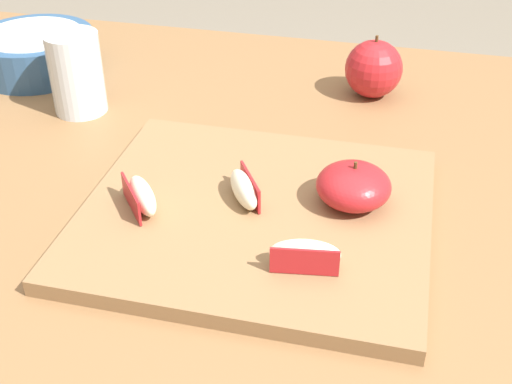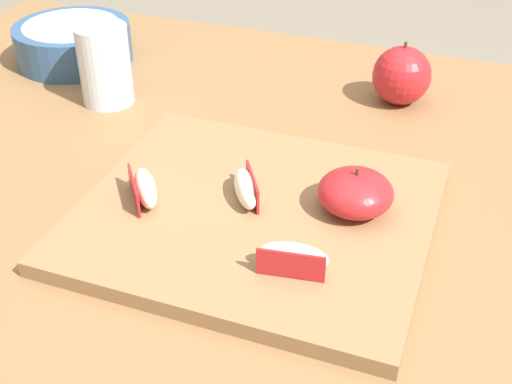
{
  "view_description": "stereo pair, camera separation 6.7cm",
  "coord_description": "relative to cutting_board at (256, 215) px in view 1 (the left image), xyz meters",
  "views": [
    {
      "loc": [
        0.14,
        -0.6,
        1.15
      ],
      "look_at": [
        0.02,
        -0.07,
        0.78
      ],
      "focal_mm": 47.46,
      "sensor_mm": 36.0,
      "label": 1
    },
    {
      "loc": [
        0.21,
        -0.58,
        1.15
      ],
      "look_at": [
        0.02,
        -0.07,
        0.78
      ],
      "focal_mm": 47.46,
      "sensor_mm": 36.0,
      "label": 2
    }
  ],
  "objects": [
    {
      "name": "apple_wedge_left",
      "position": [
        -0.11,
        -0.03,
        0.02
      ],
      "size": [
        0.06,
        0.06,
        0.03
      ],
      "color": "#F4EACC",
      "rests_on": "cutting_board"
    },
    {
      "name": "apple_wedge_middle",
      "position": [
        -0.02,
        0.01,
        0.02
      ],
      "size": [
        0.05,
        0.07,
        0.03
      ],
      "color": "#F4EACC",
      "rests_on": "cutting_board"
    },
    {
      "name": "ceramic_fruit_bowl",
      "position": [
        -0.4,
        0.29,
        0.02
      ],
      "size": [
        0.17,
        0.17,
        0.06
      ],
      "color": "#2D517A",
      "rests_on": "dining_table"
    },
    {
      "name": "drinking_glass_water",
      "position": [
        -0.28,
        0.19,
        0.04
      ],
      "size": [
        0.07,
        0.07,
        0.1
      ],
      "color": "silver",
      "rests_on": "dining_table"
    },
    {
      "name": "dining_table",
      "position": [
        -0.02,
        0.07,
        -0.11
      ],
      "size": [
        1.25,
        0.87,
        0.74
      ],
      "color": "brown",
      "rests_on": "ground_plane"
    },
    {
      "name": "apple_wedge_front",
      "position": [
        0.06,
        -0.08,
        0.02
      ],
      "size": [
        0.07,
        0.03,
        0.03
      ],
      "color": "#F4EACC",
      "rests_on": "cutting_board"
    },
    {
      "name": "cutting_board",
      "position": [
        0.0,
        0.0,
        0.0
      ],
      "size": [
        0.35,
        0.31,
        0.02
      ],
      "color": "olive",
      "rests_on": "dining_table"
    },
    {
      "name": "whole_apple_crimson",
      "position": [
        0.09,
        0.32,
        0.03
      ],
      "size": [
        0.08,
        0.08,
        0.09
      ],
      "color": "#B21E23",
      "rests_on": "dining_table"
    },
    {
      "name": "apple_half_skin_up",
      "position": [
        0.09,
        0.03,
        0.03
      ],
      "size": [
        0.08,
        0.08,
        0.05
      ],
      "color": "#B21E23",
      "rests_on": "cutting_board"
    }
  ]
}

